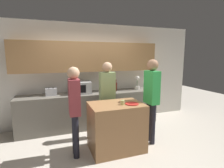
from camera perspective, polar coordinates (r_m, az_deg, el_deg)
ground_plane at (r=3.63m, az=-1.33°, el=-21.39°), size 14.00×14.00×0.00m
back_wall at (r=4.75m, az=-7.70°, el=5.29°), size 6.40×0.40×2.70m
back_counter at (r=4.69m, az=-6.73°, el=-8.29°), size 3.60×0.62×0.90m
kitchen_island at (r=3.55m, az=1.39°, el=-13.75°), size 1.03×0.74×0.93m
microwave at (r=4.52m, az=-10.30°, el=-1.18°), size 0.52×0.39×0.30m
toaster at (r=4.47m, az=-19.26°, el=-2.42°), size 0.26×0.16×0.18m
potted_plant at (r=5.02m, az=8.22°, el=0.45°), size 0.14×0.14×0.40m
bottle_0 at (r=4.69m, az=-0.54°, el=-1.38°), size 0.06×0.06×0.24m
bottle_1 at (r=4.68m, az=0.94°, el=-1.42°), size 0.07×0.07×0.24m
bottle_2 at (r=4.83m, az=1.33°, el=-0.76°), size 0.06×0.06×0.31m
plate_on_island at (r=3.39m, az=6.50°, el=-6.43°), size 0.26×0.26×0.01m
cup_0 at (r=3.33m, az=3.47°, el=-6.01°), size 0.07×0.07×0.08m
person_left at (r=3.95m, az=-1.55°, el=-2.83°), size 0.35×0.23×1.72m
person_center at (r=3.22m, az=-12.17°, el=-6.49°), size 0.22×0.35×1.66m
person_right at (r=3.73m, az=12.80°, el=-3.06°), size 0.23×0.34×1.78m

